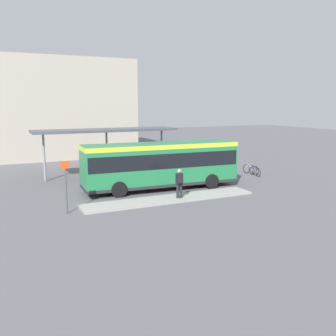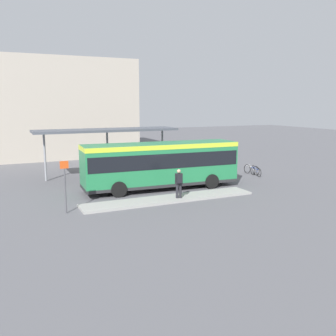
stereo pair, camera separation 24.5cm
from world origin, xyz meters
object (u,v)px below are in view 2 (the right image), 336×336
(bicycle_white, at_px, (252,170))
(platform_sign, at_px, (65,184))
(pedestrian_waiting, at_px, (179,182))
(bicycle_blue, at_px, (256,171))
(potted_planter_near_shelter, at_px, (88,175))
(city_bus, at_px, (161,162))

(bicycle_white, xyz_separation_m, platform_sign, (-15.84, -4.95, 1.18))
(pedestrian_waiting, height_order, bicycle_blue, pedestrian_waiting)
(pedestrian_waiting, bearing_deg, platform_sign, 105.04)
(pedestrian_waiting, relative_size, bicycle_white, 1.01)
(pedestrian_waiting, distance_m, platform_sign, 6.64)
(bicycle_white, distance_m, platform_sign, 16.63)
(pedestrian_waiting, xyz_separation_m, potted_planter_near_shelter, (-3.89, 6.92, -0.51))
(bicycle_blue, bearing_deg, potted_planter_near_shelter, 86.41)
(bicycle_white, bearing_deg, pedestrian_waiting, 111.39)
(bicycle_blue, relative_size, bicycle_white, 0.92)
(city_bus, relative_size, platform_sign, 3.79)
(city_bus, relative_size, pedestrian_waiting, 6.03)
(platform_sign, bearing_deg, potted_planter_near_shelter, 68.16)
(bicycle_white, relative_size, potted_planter_near_shelter, 1.45)
(pedestrian_waiting, height_order, bicycle_white, pedestrian_waiting)
(bicycle_blue, bearing_deg, platform_sign, 112.83)
(potted_planter_near_shelter, bearing_deg, bicycle_white, -8.23)
(city_bus, bearing_deg, platform_sign, -152.67)
(bicycle_blue, relative_size, potted_planter_near_shelter, 1.32)
(potted_planter_near_shelter, bearing_deg, platform_sign, -111.84)
(bicycle_blue, xyz_separation_m, bicycle_white, (0.11, 0.71, 0.03))
(bicycle_blue, height_order, potted_planter_near_shelter, potted_planter_near_shelter)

